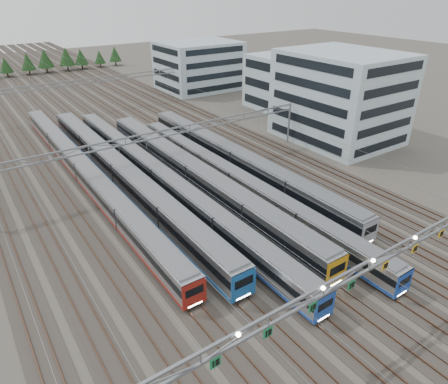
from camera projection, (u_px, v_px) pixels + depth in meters
ground at (356, 327)px, 37.14m from camera, size 400.00×400.00×0.00m
track_bed at (63, 94)px, 109.50m from camera, size 54.00×260.00×5.42m
train_a at (84, 171)px, 63.22m from camera, size 2.70×68.73×3.51m
train_b at (121, 173)px, 62.19m from camera, size 2.99×63.67×3.90m
train_c at (159, 177)px, 61.56m from camera, size 2.60×68.32×3.38m
train_d at (195, 175)px, 61.40m from camera, size 3.06×56.89×4.00m
train_e at (236, 181)px, 60.51m from camera, size 2.53×57.29×3.29m
train_f at (237, 160)px, 66.80m from camera, size 2.95×53.56×3.85m
gantry_near at (370, 268)px, 33.74m from camera, size 56.36×0.61×8.08m
gantry_mid at (159, 140)px, 63.39m from camera, size 56.36×0.36×8.00m
gantry_far at (76, 86)px, 96.27m from camera, size 56.36×0.36×8.00m
depot_bldg_south at (340, 97)px, 78.63m from camera, size 18.00×22.00×17.15m
depot_bldg_mid at (284, 82)px, 99.87m from camera, size 14.00×16.00×12.94m
depot_bldg_north at (199, 66)px, 118.52m from camera, size 22.00×18.00×13.54m
treeline at (7, 64)px, 134.91m from camera, size 81.20×5.60×7.02m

